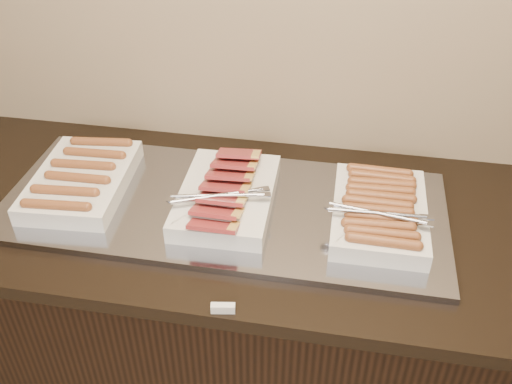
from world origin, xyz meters
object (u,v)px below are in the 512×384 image
at_px(dish_right, 379,211).
at_px(warming_tray, 223,206).
at_px(counter, 232,319).
at_px(dish_center, 226,195).
at_px(dish_left, 82,179).

bearing_deg(dish_right, warming_tray, 179.02).
relative_size(counter, warming_tray, 1.72).
relative_size(warming_tray, dish_center, 3.06).
distance_m(dish_center, dish_right, 0.40).
height_order(counter, dish_left, dish_left).
distance_m(counter, dish_center, 0.50).
height_order(dish_left, dish_right, dish_right).
bearing_deg(dish_left, warming_tray, -3.93).
distance_m(warming_tray, dish_left, 0.41).
height_order(counter, dish_right, dish_right).
bearing_deg(counter, dish_left, -180.00).
distance_m(dish_left, dish_center, 0.42).
relative_size(warming_tray, dish_right, 3.34).
bearing_deg(warming_tray, dish_center, -19.10).
bearing_deg(counter, dish_center, -106.27).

